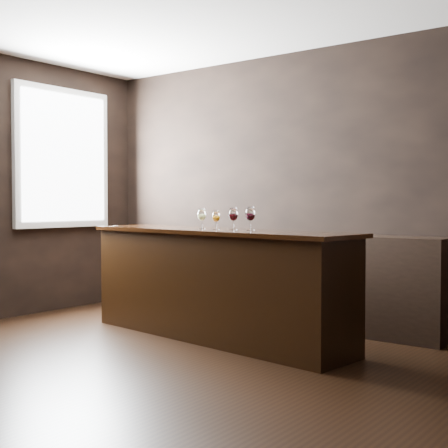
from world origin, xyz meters
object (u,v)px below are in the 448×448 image
Objects in this scene: glass_amber at (216,217)px; glass_red_b at (250,215)px; glass_red_a at (233,215)px; glass_white at (202,215)px; bar_counter at (216,286)px; back_bar_shelf at (316,281)px.

glass_red_b is at bearing 8.15° from glass_amber.
glass_red_b is at bearing 0.42° from glass_red_a.
glass_amber is at bearing -9.74° from glass_white.
glass_amber is 0.34m from glass_red_b.
bar_counter is at bearing -171.08° from glass_red_a.
bar_counter is 0.66m from glass_white.
bar_counter is 13.38× the size of glass_red_b.
back_bar_shelf is at bearing 72.76° from glass_red_a.
glass_red_a reaches higher than glass_amber.
bar_counter is at bearing -175.39° from glass_red_b.
glass_red_a is (0.35, 0.01, 0.01)m from glass_white.
bar_counter is at bearing -4.42° from glass_white.
glass_red_a is (0.18, 0.03, 0.65)m from bar_counter.
glass_white reaches higher than bar_counter.
glass_white is 0.95× the size of glass_red_a.
back_bar_shelf is 1.35m from glass_white.
glass_white is at bearing -177.49° from bar_counter.
glass_red_a reaches higher than back_bar_shelf.
glass_amber is 0.87× the size of glass_red_a.
glass_red_a is (-0.30, -0.96, 0.66)m from back_bar_shelf.
glass_white reaches higher than back_bar_shelf.
glass_white is at bearing -177.74° from glass_red_a.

